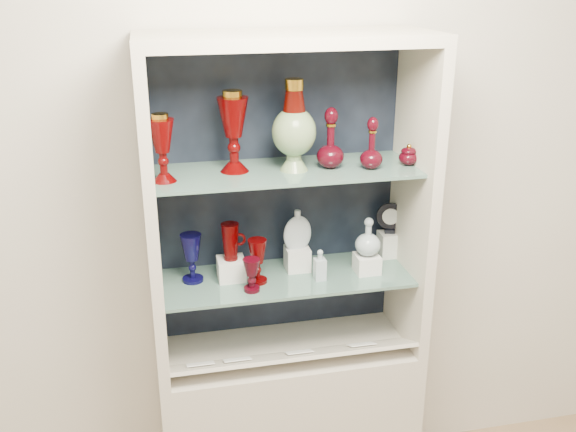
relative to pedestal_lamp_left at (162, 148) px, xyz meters
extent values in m
cube|color=beige|center=(0.43, 0.25, -0.18)|extent=(3.50, 0.02, 2.80)
cube|color=beige|center=(0.43, 0.03, -1.21)|extent=(1.00, 0.40, 0.75)
cube|color=black|center=(0.43, 0.22, -0.26)|extent=(0.98, 0.02, 1.15)
cube|color=beige|center=(-0.05, 0.03, -0.26)|extent=(0.04, 0.40, 1.15)
cube|color=beige|center=(0.91, 0.03, -0.26)|extent=(0.04, 0.40, 1.15)
cube|color=beige|center=(0.43, 0.03, 0.34)|extent=(1.00, 0.40, 0.04)
cube|color=slate|center=(0.43, 0.05, -0.54)|extent=(0.92, 0.34, 0.01)
cube|color=slate|center=(0.43, 0.05, -0.12)|extent=(0.92, 0.34, 0.01)
cube|color=beige|center=(0.43, -0.08, -0.80)|extent=(0.92, 0.17, 0.09)
cube|color=white|center=(0.45, -0.08, -0.79)|extent=(0.10, 0.06, 0.03)
cube|color=white|center=(0.69, -0.08, -0.79)|extent=(0.10, 0.06, 0.03)
cube|color=white|center=(0.21, -0.08, -0.79)|extent=(0.10, 0.06, 0.03)
cube|color=white|center=(0.08, -0.08, -0.79)|extent=(0.10, 0.06, 0.03)
cube|color=silver|center=(0.22, 0.07, -0.49)|extent=(0.10, 0.10, 0.08)
cube|color=silver|center=(0.48, 0.10, -0.49)|extent=(0.09, 0.09, 0.09)
cube|color=silver|center=(0.73, 0.02, -0.50)|extent=(0.09, 0.09, 0.07)
cube|color=silver|center=(0.87, 0.14, -0.48)|extent=(0.08, 0.08, 0.10)
camera|label=1|loc=(-0.03, -2.08, 0.54)|focal=40.00mm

